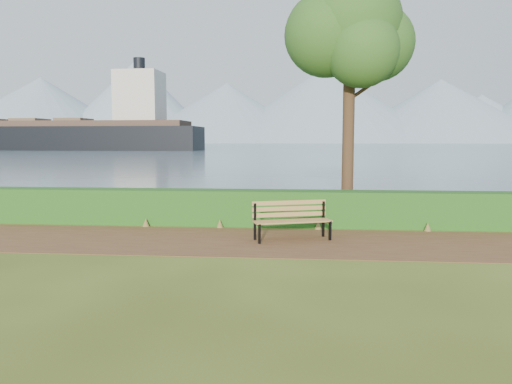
# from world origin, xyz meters

# --- Properties ---
(ground) EXTENTS (140.00, 140.00, 0.00)m
(ground) POSITION_xyz_m (0.00, 0.00, 0.00)
(ground) COLOR #475418
(ground) RESTS_ON ground
(path) EXTENTS (40.00, 3.40, 0.01)m
(path) POSITION_xyz_m (0.00, 0.30, 0.01)
(path) COLOR brown
(path) RESTS_ON ground
(hedge) EXTENTS (32.00, 0.85, 1.00)m
(hedge) POSITION_xyz_m (0.00, 2.60, 0.50)
(hedge) COLOR #194914
(hedge) RESTS_ON ground
(water) EXTENTS (700.00, 510.00, 0.00)m
(water) POSITION_xyz_m (0.00, 260.00, 0.01)
(water) COLOR #3F5766
(water) RESTS_ON ground
(mountains) EXTENTS (585.00, 190.00, 70.00)m
(mountains) POSITION_xyz_m (-9.17, 406.05, 27.70)
(mountains) COLOR #8099AB
(mountains) RESTS_ON ground
(bench) EXTENTS (1.96, 1.12, 0.95)m
(bench) POSITION_xyz_m (0.90, 0.61, 0.54)
(bench) COLOR black
(bench) RESTS_ON ground
(tree) EXTENTS (3.89, 3.19, 7.63)m
(tree) POSITION_xyz_m (2.53, 3.94, 5.67)
(tree) COLOR #321C14
(tree) RESTS_ON ground
(cargo_ship) EXTENTS (75.33, 13.70, 22.79)m
(cargo_ship) POSITION_xyz_m (-56.70, 100.36, 3.40)
(cargo_ship) COLOR black
(cargo_ship) RESTS_ON ground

